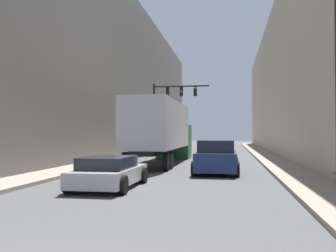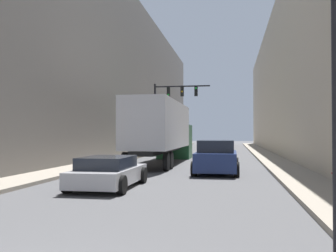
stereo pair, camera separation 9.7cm
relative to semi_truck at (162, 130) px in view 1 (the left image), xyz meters
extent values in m
cube|color=gray|center=(7.52, 8.47, -2.19)|extent=(2.05, 80.00, 0.15)
cube|color=gray|center=(-3.92, 8.47, -2.19)|extent=(2.05, 80.00, 0.15)
cube|color=beige|center=(11.54, 8.47, 4.89)|extent=(6.00, 80.00, 14.29)
cube|color=#66605B|center=(-7.94, 8.47, 5.70)|extent=(6.00, 80.00, 15.92)
cube|color=silver|center=(0.00, -1.09, 0.29)|extent=(2.59, 10.26, 2.90)
cube|color=black|center=(0.00, -1.09, -1.31)|extent=(1.29, 10.26, 0.24)
cube|color=#1E512D|center=(0.00, 5.25, -0.91)|extent=(2.59, 2.44, 2.70)
cylinder|color=black|center=(-1.14, -5.02, -1.76)|extent=(0.25, 1.00, 1.00)
cylinder|color=black|center=(1.14, -5.02, -1.76)|extent=(0.25, 1.00, 1.00)
cylinder|color=black|center=(-1.14, -3.82, -1.76)|extent=(0.25, 1.00, 1.00)
cylinder|color=black|center=(1.14, -3.82, -1.76)|extent=(0.25, 1.00, 1.00)
cylinder|color=black|center=(-1.14, 5.25, -1.76)|extent=(0.25, 1.00, 1.00)
cylinder|color=black|center=(1.14, 5.25, -1.76)|extent=(0.25, 1.00, 1.00)
cube|color=#B7B7BC|center=(0.09, -11.34, -1.81)|extent=(1.88, 4.23, 0.56)
cube|color=#1E232D|center=(0.09, -11.55, -1.31)|extent=(1.65, 2.33, 0.43)
cylinder|color=black|center=(-0.85, -9.92, -1.94)|extent=(0.25, 0.64, 0.64)
cylinder|color=black|center=(1.03, -9.92, -1.94)|extent=(0.25, 0.64, 0.64)
cylinder|color=black|center=(-0.85, -12.85, -1.94)|extent=(0.25, 0.64, 0.64)
cylinder|color=black|center=(1.03, -12.85, -1.94)|extent=(0.25, 0.64, 0.64)
cube|color=navy|center=(3.81, -5.54, -1.62)|extent=(1.98, 4.46, 0.89)
cube|color=#1E232D|center=(3.81, -5.77, -0.88)|extent=(1.74, 2.46, 0.59)
cylinder|color=black|center=(2.83, -4.01, -1.91)|extent=(0.25, 0.70, 0.70)
cylinder|color=black|center=(4.80, -4.01, -1.91)|extent=(0.25, 0.70, 0.70)
cylinder|color=black|center=(2.83, -7.17, -1.91)|extent=(0.25, 0.70, 0.70)
cylinder|color=black|center=(4.80, -7.17, -1.91)|extent=(0.25, 0.70, 0.70)
cylinder|color=black|center=(-2.75, 10.55, 1.15)|extent=(0.20, 0.20, 6.81)
cube|color=black|center=(-0.10, 10.55, 4.25)|extent=(5.30, 0.12, 0.12)
cube|color=black|center=(-1.42, 10.55, 3.74)|extent=(0.30, 0.24, 0.90)
sphere|color=green|center=(-1.42, 10.41, 3.46)|extent=(0.18, 0.18, 0.18)
cube|color=black|center=(-0.10, 10.55, 3.74)|extent=(0.30, 0.24, 0.90)
sphere|color=gold|center=(-0.10, 10.41, 3.74)|extent=(0.18, 0.18, 0.18)
cube|color=black|center=(1.23, 10.55, 3.74)|extent=(0.30, 0.24, 0.90)
sphere|color=green|center=(1.23, 10.41, 4.02)|extent=(0.18, 0.18, 0.18)
camera|label=1|loc=(4.53, -24.69, -0.26)|focal=40.00mm
camera|label=2|loc=(4.63, -24.67, -0.26)|focal=40.00mm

